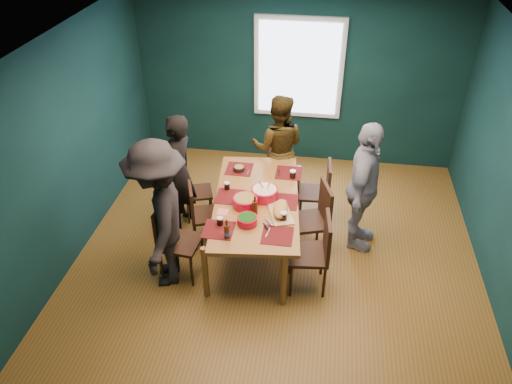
{
  "coord_description": "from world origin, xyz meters",
  "views": [
    {
      "loc": [
        0.46,
        -4.81,
        4.25
      ],
      "look_at": [
        -0.29,
        0.08,
        0.87
      ],
      "focal_mm": 35.0,
      "sensor_mm": 36.0,
      "label": 1
    }
  ],
  "objects_px": {
    "dining_table": "(257,204)",
    "bowl_herbs": "(247,220)",
    "chair_right_far": "(321,188)",
    "person_near_left": "(160,216)",
    "chair_right_mid": "(316,214)",
    "person_back": "(278,148)",
    "person_far_left": "(178,173)",
    "chair_right_near": "(317,248)",
    "cutting_board": "(280,210)",
    "person_right": "(363,188)",
    "bowl_salad": "(245,202)",
    "chair_left_near": "(173,235)",
    "bowl_dumpling": "(265,193)",
    "chair_left_far": "(192,188)",
    "chair_left_mid": "(200,210)"
  },
  "relations": [
    {
      "from": "dining_table",
      "to": "bowl_herbs",
      "type": "height_order",
      "value": "bowl_herbs"
    },
    {
      "from": "chair_right_far",
      "to": "person_near_left",
      "type": "xyz_separation_m",
      "value": [
        -1.74,
        -1.44,
        0.4
      ]
    },
    {
      "from": "chair_right_mid",
      "to": "person_back",
      "type": "height_order",
      "value": "person_back"
    },
    {
      "from": "chair_right_far",
      "to": "person_far_left",
      "type": "bearing_deg",
      "value": -171.25
    },
    {
      "from": "chair_right_far",
      "to": "chair_right_near",
      "type": "distance_m",
      "value": 1.31
    },
    {
      "from": "chair_right_mid",
      "to": "cutting_board",
      "type": "relative_size",
      "value": 1.64
    },
    {
      "from": "person_right",
      "to": "bowl_salad",
      "type": "xyz_separation_m",
      "value": [
        -1.39,
        -0.45,
        -0.04
      ]
    },
    {
      "from": "dining_table",
      "to": "cutting_board",
      "type": "relative_size",
      "value": 3.54
    },
    {
      "from": "chair_left_near",
      "to": "cutting_board",
      "type": "height_order",
      "value": "chair_left_near"
    },
    {
      "from": "bowl_dumpling",
      "to": "person_right",
      "type": "bearing_deg",
      "value": 11.95
    },
    {
      "from": "chair_right_far",
      "to": "bowl_herbs",
      "type": "distance_m",
      "value": 1.5
    },
    {
      "from": "person_right",
      "to": "cutting_board",
      "type": "distance_m",
      "value": 1.1
    },
    {
      "from": "person_right",
      "to": "person_near_left",
      "type": "height_order",
      "value": "person_near_left"
    },
    {
      "from": "person_near_left",
      "to": "cutting_board",
      "type": "height_order",
      "value": "person_near_left"
    },
    {
      "from": "person_near_left",
      "to": "cutting_board",
      "type": "relative_size",
      "value": 3.09
    },
    {
      "from": "bowl_dumpling",
      "to": "person_back",
      "type": "bearing_deg",
      "value": 88.71
    },
    {
      "from": "person_far_left",
      "to": "person_right",
      "type": "distance_m",
      "value": 2.36
    },
    {
      "from": "person_near_left",
      "to": "bowl_salad",
      "type": "bearing_deg",
      "value": 109.33
    },
    {
      "from": "bowl_dumpling",
      "to": "cutting_board",
      "type": "height_order",
      "value": "bowl_dumpling"
    },
    {
      "from": "person_right",
      "to": "dining_table",
      "type": "bearing_deg",
      "value": 113.54
    },
    {
      "from": "chair_right_far",
      "to": "person_near_left",
      "type": "distance_m",
      "value": 2.29
    },
    {
      "from": "bowl_dumpling",
      "to": "bowl_salad",
      "type": "bearing_deg",
      "value": -135.73
    },
    {
      "from": "chair_right_near",
      "to": "person_near_left",
      "type": "height_order",
      "value": "person_near_left"
    },
    {
      "from": "chair_left_near",
      "to": "cutting_board",
      "type": "bearing_deg",
      "value": 20.92
    },
    {
      "from": "person_far_left",
      "to": "bowl_salad",
      "type": "relative_size",
      "value": 5.57
    },
    {
      "from": "chair_left_far",
      "to": "person_right",
      "type": "relative_size",
      "value": 0.47
    },
    {
      "from": "chair_left_mid",
      "to": "chair_right_near",
      "type": "distance_m",
      "value": 1.62
    },
    {
      "from": "person_near_left",
      "to": "bowl_herbs",
      "type": "relative_size",
      "value": 7.92
    },
    {
      "from": "chair_right_mid",
      "to": "person_far_left",
      "type": "height_order",
      "value": "person_far_left"
    },
    {
      "from": "dining_table",
      "to": "chair_right_far",
      "type": "height_order",
      "value": "chair_right_far"
    },
    {
      "from": "chair_left_near",
      "to": "person_back",
      "type": "bearing_deg",
      "value": 66.71
    },
    {
      "from": "person_right",
      "to": "chair_right_mid",
      "type": "bearing_deg",
      "value": 123.43
    },
    {
      "from": "person_back",
      "to": "chair_right_mid",
      "type": "bearing_deg",
      "value": 116.2
    },
    {
      "from": "person_far_left",
      "to": "chair_left_far",
      "type": "bearing_deg",
      "value": 164.43
    },
    {
      "from": "chair_right_far",
      "to": "dining_table",
      "type": "bearing_deg",
      "value": -139.17
    },
    {
      "from": "person_far_left",
      "to": "person_back",
      "type": "height_order",
      "value": "person_far_left"
    },
    {
      "from": "chair_right_mid",
      "to": "person_back",
      "type": "xyz_separation_m",
      "value": [
        -0.62,
        1.18,
        0.22
      ]
    },
    {
      "from": "dining_table",
      "to": "chair_right_near",
      "type": "xyz_separation_m",
      "value": [
        0.77,
        -0.57,
        -0.12
      ]
    },
    {
      "from": "chair_left_near",
      "to": "bowl_salad",
      "type": "bearing_deg",
      "value": 34.12
    },
    {
      "from": "chair_right_mid",
      "to": "person_near_left",
      "type": "bearing_deg",
      "value": -174.21
    },
    {
      "from": "chair_left_mid",
      "to": "bowl_salad",
      "type": "distance_m",
      "value": 0.72
    },
    {
      "from": "cutting_board",
      "to": "bowl_dumpling",
      "type": "bearing_deg",
      "value": 109.47
    },
    {
      "from": "chair_right_near",
      "to": "person_far_left",
      "type": "relative_size",
      "value": 0.6
    },
    {
      "from": "person_far_left",
      "to": "bowl_herbs",
      "type": "relative_size",
      "value": 7.04
    },
    {
      "from": "person_back",
      "to": "person_right",
      "type": "distance_m",
      "value": 1.5
    },
    {
      "from": "person_right",
      "to": "bowl_dumpling",
      "type": "distance_m",
      "value": 1.21
    },
    {
      "from": "chair_left_near",
      "to": "bowl_dumpling",
      "type": "bearing_deg",
      "value": 37.95
    },
    {
      "from": "dining_table",
      "to": "chair_right_mid",
      "type": "distance_m",
      "value": 0.75
    },
    {
      "from": "chair_left_near",
      "to": "dining_table",
      "type": "bearing_deg",
      "value": 38.72
    },
    {
      "from": "chair_left_far",
      "to": "dining_table",
      "type": "bearing_deg",
      "value": -47.28
    }
  ]
}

